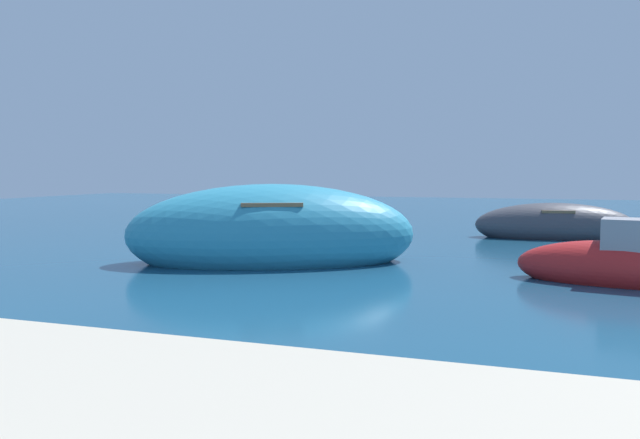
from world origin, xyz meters
TOP-DOWN VIEW (x-y plane):
  - moored_boat_2 at (-2.48, 5.05)m, footprint 3.61×1.70m
  - moored_boat_3 at (-9.33, 5.45)m, footprint 6.74×4.79m
  - moored_boat_5 at (-3.25, 12.63)m, footprint 4.75×2.13m

SIDE VIEW (x-z plane):
  - moored_boat_2 at x=-2.48m, z-range -0.35..1.04m
  - moored_boat_5 at x=-3.25m, z-range -0.30..1.06m
  - moored_boat_3 at x=-9.33m, z-range -0.50..1.73m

